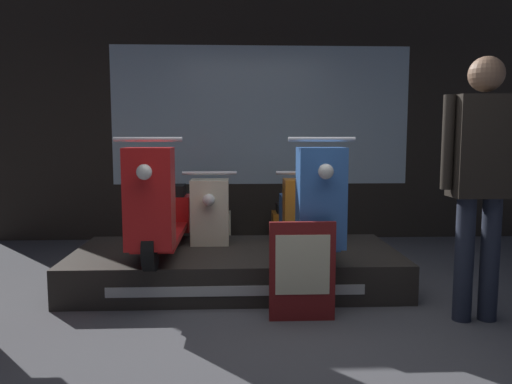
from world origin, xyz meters
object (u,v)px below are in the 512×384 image
(scooter_backrow_1, at_px, (295,226))
(person_right_browsing, at_px, (482,167))
(scooter_display_left, at_px, (161,211))
(scooter_backrow_0, at_px, (213,227))
(price_sign_board, at_px, (302,271))
(scooter_display_right, at_px, (310,210))

(scooter_backrow_1, bearing_deg, person_right_browsing, -58.09)
(scooter_backrow_1, distance_m, person_right_browsing, 2.16)
(scooter_display_left, height_order, scooter_backrow_0, scooter_display_left)
(scooter_display_left, xyz_separation_m, person_right_browsing, (2.32, -0.82, 0.41))
(person_right_browsing, xyz_separation_m, price_sign_board, (-1.23, 0.05, -0.73))
(scooter_backrow_0, relative_size, scooter_backrow_1, 1.00)
(scooter_backrow_0, relative_size, price_sign_board, 2.39)
(scooter_display_right, distance_m, person_right_browsing, 1.41)
(scooter_display_left, distance_m, scooter_backrow_1, 1.57)
(scooter_backrow_0, relative_size, person_right_browsing, 0.92)
(scooter_display_right, distance_m, scooter_backrow_1, 0.96)
(scooter_backrow_0, distance_m, scooter_backrow_1, 0.85)
(scooter_display_right, height_order, scooter_backrow_0, scooter_display_right)
(person_right_browsing, bearing_deg, scooter_backrow_1, 121.91)
(scooter_backrow_1, height_order, person_right_browsing, person_right_browsing)
(scooter_display_right, relative_size, scooter_backrow_0, 1.00)
(scooter_display_right, height_order, price_sign_board, scooter_display_right)
(scooter_display_right, height_order, person_right_browsing, person_right_browsing)
(scooter_display_left, distance_m, person_right_browsing, 2.50)
(scooter_display_left, height_order, person_right_browsing, person_right_browsing)
(scooter_backrow_0, height_order, price_sign_board, scooter_backrow_0)
(scooter_display_left, relative_size, person_right_browsing, 0.92)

